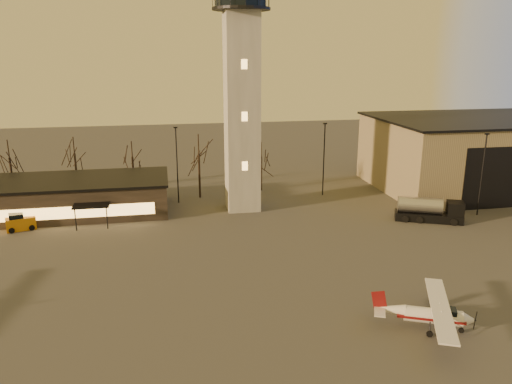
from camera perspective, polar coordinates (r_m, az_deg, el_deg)
ground at (r=37.29m, az=6.06°, el=-15.66°), size 220.00×220.00×0.00m
control_tower at (r=61.23m, az=-1.65°, el=12.87°), size 6.80×6.80×32.60m
hangar at (r=80.13m, az=24.34°, el=4.10°), size 30.60×20.60×10.30m
terminal at (r=65.90m, az=-21.08°, el=-0.49°), size 25.40×12.20×4.30m
light_poles at (r=63.77m, az=-1.27°, el=3.07°), size 58.50×12.25×10.14m
tree_row at (r=70.97m, az=-13.79°, el=4.36°), size 37.20×9.20×8.80m
cessna_front at (r=39.12m, az=19.72°, el=-13.43°), size 7.72×9.28×2.65m
fuel_truck at (r=62.49m, az=19.12°, el=-2.15°), size 7.90×5.01×2.84m
service_cart at (r=62.27m, az=-25.34°, el=-3.24°), size 3.44×2.68×1.96m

